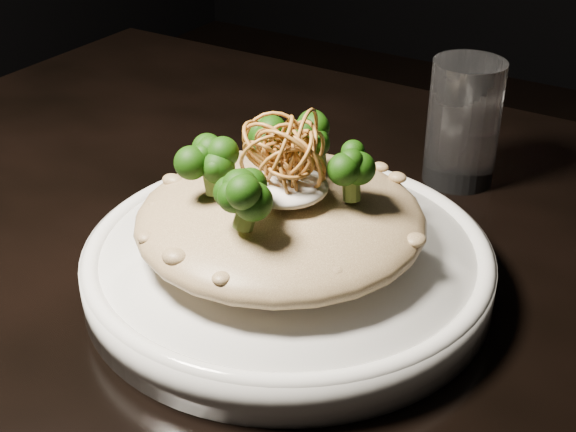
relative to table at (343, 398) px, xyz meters
name	(u,v)px	position (x,y,z in m)	size (l,w,h in m)	color
table	(343,398)	(0.00, 0.00, 0.00)	(1.10, 0.80, 0.75)	black
plate	(288,265)	(-0.05, 0.00, 0.10)	(0.28, 0.28, 0.03)	white
risotto	(281,219)	(-0.06, 0.00, 0.13)	(0.20, 0.20, 0.04)	brown
broccoli	(287,163)	(-0.05, 0.00, 0.18)	(0.13, 0.13, 0.05)	black
cheese	(286,186)	(-0.05, 0.00, 0.16)	(0.06, 0.06, 0.02)	silver
shallots	(284,146)	(-0.05, 0.00, 0.19)	(0.06, 0.06, 0.04)	brown
drinking_glass	(463,123)	(-0.01, 0.22, 0.14)	(0.06, 0.06, 0.11)	white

